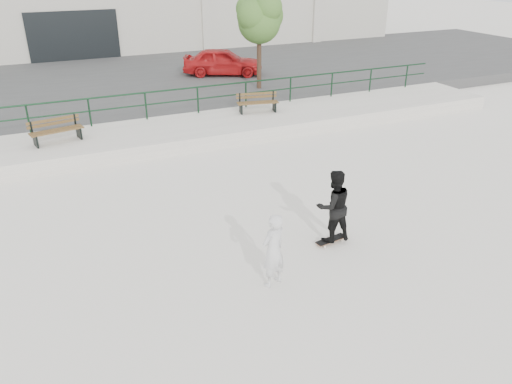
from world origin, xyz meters
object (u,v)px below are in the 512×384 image
bench_right (257,103)px  seated_skater (273,251)px  bench_left (56,131)px  standing_skater (333,206)px  red_car (223,61)px  tree (260,17)px  skateboard (331,240)px

bench_right → seated_skater: (-4.10, -9.71, -0.07)m
bench_left → standing_skater: size_ratio=1.01×
bench_left → red_car: bearing=28.0°
standing_skater → red_car: bearing=-98.6°
tree → seated_skater: 14.66m
bench_left → tree: bearing=11.2°
bench_right → seated_skater: seated_skater is taller
red_car → seated_skater: bearing=-172.7°
red_car → standing_skater: size_ratio=2.30×
red_car → seated_skater: (-5.24, -16.43, -0.38)m
bench_left → standing_skater: standing_skater is taller
skateboard → standing_skater: (0.00, 0.00, 0.88)m
bench_left → seated_skater: seated_skater is taller
bench_right → red_car: 6.82m
bench_right → standing_skater: size_ratio=0.96×
bench_right → standing_skater: 9.09m
tree → standing_skater: bearing=-107.4°
bench_left → standing_skater: bearing=-70.2°
bench_right → skateboard: 9.12m
tree → standing_skater: size_ratio=2.41×
red_car → seated_skater: size_ratio=2.48×
bench_right → red_car: (1.14, 6.71, 0.31)m
tree → seated_skater: size_ratio=2.61×
bench_left → skateboard: (5.21, -8.40, -0.81)m
red_car → standing_skater: bearing=-167.0°
standing_skater → tree: bearing=-104.0°
bench_left → skateboard: bearing=-70.2°
bench_right → standing_skater: standing_skater is taller
red_car → skateboard: 15.92m
skateboard → standing_skater: 0.88m
seated_skater → skateboard: bearing=-175.9°
bench_right → skateboard: (-2.16, -8.83, -0.79)m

